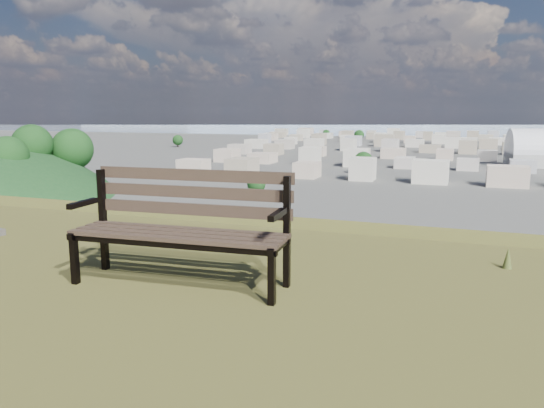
% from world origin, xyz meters
% --- Properties ---
extents(park_bench, '(1.68, 0.64, 0.86)m').
position_xyz_m(park_bench, '(0.04, 1.93, 25.49)').
color(park_bench, '#49372A').
rests_on(park_bench, hilltop_mesa).
extents(city_blocks, '(395.00, 361.00, 7.00)m').
position_xyz_m(city_blocks, '(0.00, 394.44, 3.50)').
color(city_blocks, silver).
rests_on(city_blocks, ground).
extents(city_trees, '(406.52, 387.20, 9.98)m').
position_xyz_m(city_trees, '(-26.39, 319.00, 4.83)').
color(city_trees, '#37291B').
rests_on(city_trees, ground).
extents(bay_water, '(2400.00, 700.00, 0.12)m').
position_xyz_m(bay_water, '(0.00, 900.00, 0.00)').
color(bay_water, '#9BAEC6').
rests_on(bay_water, ground).
extents(far_hills, '(2050.00, 340.00, 60.00)m').
position_xyz_m(far_hills, '(-60.92, 1402.93, 25.47)').
color(far_hills, '#A4B8CC').
rests_on(far_hills, ground).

